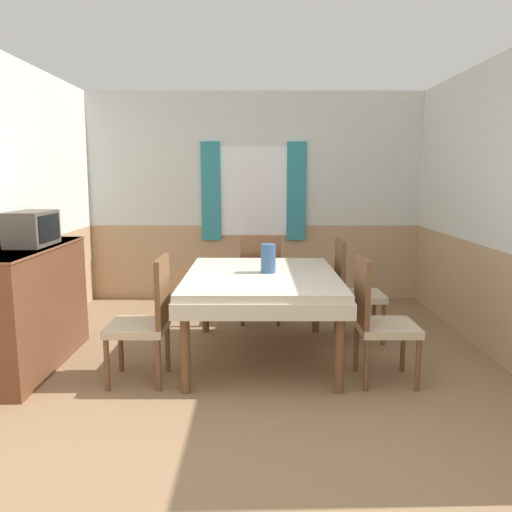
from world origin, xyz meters
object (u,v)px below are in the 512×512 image
at_px(chair_right_near, 376,317).
at_px(tv, 30,229).
at_px(chair_left_near, 145,317).
at_px(vase, 266,258).
at_px(chair_right_far, 351,287).
at_px(sideboard, 28,307).
at_px(dining_table, 260,285).
at_px(chair_head_window, 259,276).

xyz_separation_m(chair_right_near, tv, (-2.77, 0.40, 0.64)).
xyz_separation_m(chair_left_near, tv, (-1.01, 0.40, 0.64)).
xyz_separation_m(chair_left_near, vase, (0.94, 0.53, 0.36)).
bearing_deg(chair_right_far, chair_right_near, 0.00).
distance_m(chair_right_far, tv, 2.91).
bearing_deg(sideboard, tv, 81.26).
bearing_deg(dining_table, vase, 28.04).
height_order(chair_right_near, sideboard, sideboard).
distance_m(chair_left_near, chair_right_far, 2.03).
height_order(chair_right_near, vase, vase).
xyz_separation_m(chair_right_near, vase, (-0.82, 0.53, 0.36)).
relative_size(chair_left_near, chair_right_far, 1.00).
bearing_deg(chair_left_near, vase, -60.39).
distance_m(tv, vase, 1.97).
bearing_deg(chair_head_window, chair_right_far, -31.47).
bearing_deg(chair_right_near, chair_head_window, -150.31).
relative_size(chair_right_far, vase, 3.91).
bearing_deg(chair_right_far, chair_left_near, -60.28).
xyz_separation_m(dining_table, chair_right_near, (0.88, -0.50, -0.14)).
relative_size(chair_right_near, vase, 3.91).
xyz_separation_m(dining_table, vase, (0.06, 0.03, 0.23)).
height_order(dining_table, vase, vase).
relative_size(sideboard, vase, 5.83).
bearing_deg(tv, sideboard, -98.74).
bearing_deg(chair_right_far, chair_head_window, -121.47).
xyz_separation_m(dining_table, chair_left_near, (-0.88, -0.50, -0.14)).
distance_m(sideboard, tv, 0.65).
distance_m(chair_left_near, tv, 1.26).
bearing_deg(chair_head_window, chair_left_near, -119.69).
bearing_deg(chair_right_far, tv, -77.59).
height_order(chair_left_near, tv, tv).
bearing_deg(vase, chair_left_near, -150.39).
relative_size(dining_table, chair_left_near, 1.68).
distance_m(dining_table, chair_head_window, 1.05).
bearing_deg(vase, chair_right_far, 29.83).
relative_size(tv, vase, 1.98).
height_order(chair_right_near, tv, tv).
xyz_separation_m(chair_head_window, tv, (-1.89, -1.15, 0.64)).
relative_size(chair_right_far, chair_right_near, 1.00).
xyz_separation_m(chair_head_window, chair_right_near, (0.88, -1.55, 0.00)).
distance_m(chair_right_near, sideboard, 2.80).
distance_m(sideboard, vase, 2.01).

